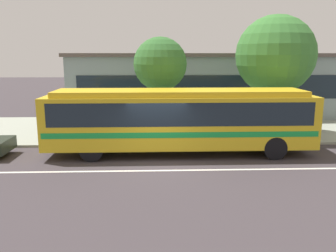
{
  "coord_description": "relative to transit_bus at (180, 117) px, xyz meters",
  "views": [
    {
      "loc": [
        -0.09,
        -13.8,
        4.4
      ],
      "look_at": [
        0.51,
        1.55,
        1.3
      ],
      "focal_mm": 37.37,
      "sensor_mm": 36.0,
      "label": 1
    }
  ],
  "objects": [
    {
      "name": "pedestrian_walking_along_curb",
      "position": [
        -2.62,
        2.62,
        -0.63
      ],
      "size": [
        0.45,
        0.45,
        1.62
      ],
      "color": "#2D2A4F",
      "rests_on": "sidewalk_slab"
    },
    {
      "name": "pedestrian_standing_by_tree",
      "position": [
        0.72,
        2.14,
        -0.57
      ],
      "size": [
        0.43,
        0.43,
        1.7
      ],
      "color": "navy",
      "rests_on": "sidewalk_slab"
    },
    {
      "name": "ground_plane",
      "position": [
        -1.05,
        -1.58,
        -1.7
      ],
      "size": [
        120.0,
        120.0,
        0.0
      ],
      "primitive_type": "plane",
      "color": "#3C3539"
    },
    {
      "name": "transit_bus",
      "position": [
        0.0,
        0.0,
        0.0
      ],
      "size": [
        11.88,
        2.44,
        2.92
      ],
      "color": "gold",
      "rests_on": "ground_plane"
    },
    {
      "name": "bus_stop_sign",
      "position": [
        3.38,
        1.66,
        0.08
      ],
      "size": [
        0.08,
        0.44,
        2.59
      ],
      "color": "gray",
      "rests_on": "sidewalk_slab"
    },
    {
      "name": "street_tree_near_stop",
      "position": [
        -0.82,
        3.45,
        2.23
      ],
      "size": [
        2.85,
        2.85,
        5.27
      ],
      "color": "brown",
      "rests_on": "sidewalk_slab"
    },
    {
      "name": "pedestrian_waiting_near_sign",
      "position": [
        -1.5,
        1.8,
        -0.57
      ],
      "size": [
        0.47,
        0.47,
        1.72
      ],
      "color": "#3B383B",
      "rests_on": "sidewalk_slab"
    },
    {
      "name": "station_building",
      "position": [
        2.62,
        10.54,
        0.59
      ],
      "size": [
        19.46,
        6.78,
        4.56
      ],
      "color": "gray",
      "rests_on": "ground_plane"
    },
    {
      "name": "street_tree_mid_block",
      "position": [
        5.45,
        3.71,
        2.73
      ],
      "size": [
        4.3,
        4.3,
        6.46
      ],
      "color": "brown",
      "rests_on": "sidewalk_slab"
    },
    {
      "name": "sidewalk_slab",
      "position": [
        -1.05,
        5.35,
        -1.64
      ],
      "size": [
        60.0,
        8.0,
        0.12
      ],
      "primitive_type": "cube",
      "color": "#989E8D",
      "rests_on": "ground_plane"
    },
    {
      "name": "lane_stripe_center",
      "position": [
        -1.05,
        -2.38,
        -1.69
      ],
      "size": [
        56.0,
        0.16,
        0.01
      ],
      "primitive_type": "cube",
      "color": "silver",
      "rests_on": "ground_plane"
    }
  ]
}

